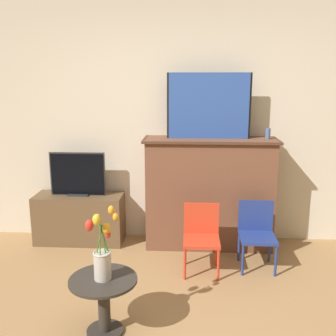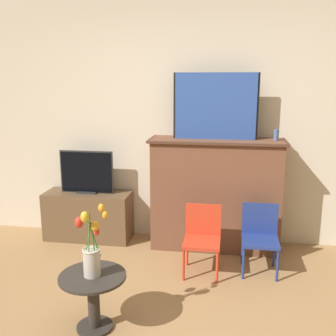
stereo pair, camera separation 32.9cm
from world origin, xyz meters
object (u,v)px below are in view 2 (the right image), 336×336
chair_red (202,235)px  vase_tulips (91,251)px  tv_monitor (87,173)px  chair_blue (260,234)px  painting (216,106)px

chair_red → vase_tulips: size_ratio=1.24×
tv_monitor → chair_red: 1.51m
tv_monitor → chair_blue: tv_monitor is taller
chair_red → tv_monitor: bearing=155.8°
chair_red → vase_tulips: bearing=-125.4°
painting → tv_monitor: 1.58m
chair_red → chair_blue: size_ratio=1.00×
chair_blue → vase_tulips: vase_tulips is taller
painting → chair_blue: size_ratio=1.36×
painting → chair_red: (-0.07, -0.59, -1.15)m
painting → vase_tulips: 1.99m
chair_blue → vase_tulips: bearing=-138.2°
painting → chair_blue: 1.33m
vase_tulips → chair_blue: bearing=41.8°
painting → vase_tulips: size_ratio=1.69×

